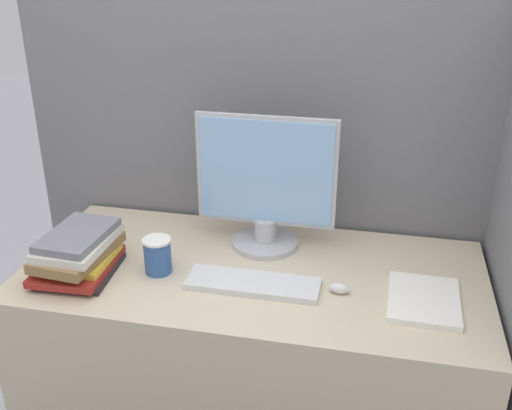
{
  "coord_description": "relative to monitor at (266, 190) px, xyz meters",
  "views": [
    {
      "loc": [
        0.37,
        -1.31,
        1.78
      ],
      "look_at": [
        0.0,
        0.4,
        0.98
      ],
      "focal_mm": 42.0,
      "sensor_mm": 36.0,
      "label": 1
    }
  ],
  "objects": [
    {
      "name": "cubicle_panel_rear",
      "position": [
        -0.01,
        0.22,
        -0.11
      ],
      "size": [
        1.92,
        0.04,
        1.72
      ],
      "color": "slate",
      "rests_on": "ground_plane"
    },
    {
      "name": "desk",
      "position": [
        -0.01,
        -0.18,
        -0.59
      ],
      "size": [
        1.52,
        0.72,
        0.76
      ],
      "color": "beige",
      "rests_on": "ground_plane"
    },
    {
      "name": "keyboard",
      "position": [
        0.02,
        -0.28,
        -0.2
      ],
      "size": [
        0.42,
        0.13,
        0.02
      ],
      "color": "silver",
      "rests_on": "desk"
    },
    {
      "name": "cubicle_panel_right",
      "position": [
        0.79,
        -0.15,
        -0.11
      ],
      "size": [
        0.04,
        0.78,
        1.72
      ],
      "color": "slate",
      "rests_on": "ground_plane"
    },
    {
      "name": "monitor",
      "position": [
        0.0,
        0.0,
        0.0
      ],
      "size": [
        0.48,
        0.24,
        0.48
      ],
      "color": "#B7B7BC",
      "rests_on": "desk"
    },
    {
      "name": "paper_pile",
      "position": [
        0.54,
        -0.26,
        -0.2
      ],
      "size": [
        0.22,
        0.27,
        0.02
      ],
      "color": "white",
      "rests_on": "desk"
    },
    {
      "name": "mouse",
      "position": [
        0.29,
        -0.26,
        -0.2
      ],
      "size": [
        0.06,
        0.04,
        0.03
      ],
      "color": "silver",
      "rests_on": "desk"
    },
    {
      "name": "book_stack",
      "position": [
        -0.56,
        -0.32,
        -0.14
      ],
      "size": [
        0.24,
        0.31,
        0.15
      ],
      "color": "#262628",
      "rests_on": "desk"
    },
    {
      "name": "coffee_cup",
      "position": [
        -0.31,
        -0.26,
        -0.15
      ],
      "size": [
        0.09,
        0.09,
        0.12
      ],
      "color": "#335999",
      "rests_on": "desk"
    }
  ]
}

